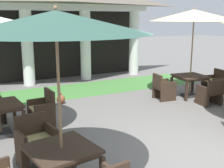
{
  "coord_description": "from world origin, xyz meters",
  "views": [
    {
      "loc": [
        -3.44,
        -3.76,
        2.59
      ],
      "look_at": [
        -0.01,
        2.8,
        0.88
      ],
      "focal_mm": 46.09,
      "sensor_mm": 36.0,
      "label": 1
    }
  ],
  "objects_px": {
    "patio_chair_near_foreground_east": "(43,110)",
    "patio_table_mid_right": "(62,153)",
    "terracotta_urn": "(61,99)",
    "patio_umbrella_mid_left": "(194,16)",
    "patio_chair_mid_left_east": "(214,82)",
    "patio_chair_mid_left_south": "(210,93)",
    "patio_umbrella_mid_right": "(56,24)",
    "patio_table_mid_left": "(190,78)",
    "patio_chair_mid_left_west": "(163,88)",
    "patio_chair_mid_right_north": "(36,142)"
  },
  "relations": [
    {
      "from": "patio_umbrella_mid_right",
      "to": "patio_chair_mid_left_south",
      "type": "bearing_deg",
      "value": 22.5
    },
    {
      "from": "patio_chair_mid_left_east",
      "to": "patio_table_mid_right",
      "type": "xyz_separation_m",
      "value": [
        -6.51,
        -3.12,
        0.21
      ]
    },
    {
      "from": "patio_chair_mid_right_north",
      "to": "patio_chair_mid_left_west",
      "type": "bearing_deg",
      "value": -162.08
    },
    {
      "from": "patio_chair_mid_left_east",
      "to": "terracotta_urn",
      "type": "bearing_deg",
      "value": 82.28
    },
    {
      "from": "patio_chair_mid_left_south",
      "to": "patio_table_mid_left",
      "type": "bearing_deg",
      "value": 90.0
    },
    {
      "from": "patio_table_mid_left",
      "to": "patio_chair_mid_left_south",
      "type": "distance_m",
      "value": 1.05
    },
    {
      "from": "patio_chair_mid_left_east",
      "to": "patio_umbrella_mid_right",
      "type": "xyz_separation_m",
      "value": [
        -6.51,
        -3.12,
        2.11
      ]
    },
    {
      "from": "patio_chair_mid_left_east",
      "to": "patio_umbrella_mid_left",
      "type": "bearing_deg",
      "value": 90.0
    },
    {
      "from": "patio_umbrella_mid_left",
      "to": "patio_umbrella_mid_right",
      "type": "relative_size",
      "value": 1.06
    },
    {
      "from": "patio_chair_near_foreground_east",
      "to": "patio_chair_mid_left_west",
      "type": "distance_m",
      "value": 4.12
    },
    {
      "from": "patio_chair_mid_left_south",
      "to": "terracotta_urn",
      "type": "bearing_deg",
      "value": 157.69
    },
    {
      "from": "patio_chair_mid_left_east",
      "to": "patio_chair_mid_right_north",
      "type": "bearing_deg",
      "value": 114.14
    },
    {
      "from": "patio_chair_mid_left_east",
      "to": "terracotta_urn",
      "type": "height_order",
      "value": "patio_chair_mid_left_east"
    },
    {
      "from": "patio_chair_mid_left_south",
      "to": "terracotta_urn",
      "type": "relative_size",
      "value": 2.22
    },
    {
      "from": "patio_table_mid_left",
      "to": "patio_chair_mid_left_east",
      "type": "distance_m",
      "value": 1.05
    },
    {
      "from": "patio_chair_mid_right_north",
      "to": "terracotta_urn",
      "type": "distance_m",
      "value": 3.76
    },
    {
      "from": "patio_chair_near_foreground_east",
      "to": "patio_chair_mid_left_south",
      "type": "relative_size",
      "value": 1.13
    },
    {
      "from": "terracotta_urn",
      "to": "patio_chair_near_foreground_east",
      "type": "bearing_deg",
      "value": -120.04
    },
    {
      "from": "patio_table_mid_left",
      "to": "patio_chair_mid_left_east",
      "type": "bearing_deg",
      "value": -6.52
    },
    {
      "from": "patio_chair_mid_left_south",
      "to": "patio_chair_mid_right_north",
      "type": "xyz_separation_m",
      "value": [
        -5.53,
        -1.22,
        0.04
      ]
    },
    {
      "from": "patio_chair_near_foreground_east",
      "to": "terracotta_urn",
      "type": "distance_m",
      "value": 1.97
    },
    {
      "from": "patio_table_mid_left",
      "to": "terracotta_urn",
      "type": "relative_size",
      "value": 2.89
    },
    {
      "from": "patio_table_mid_right",
      "to": "patio_chair_mid_right_north",
      "type": "bearing_deg",
      "value": 98.95
    },
    {
      "from": "patio_chair_mid_left_east",
      "to": "patio_umbrella_mid_right",
      "type": "bearing_deg",
      "value": 122.17
    },
    {
      "from": "patio_chair_mid_left_west",
      "to": "patio_chair_mid_left_east",
      "type": "bearing_deg",
      "value": 90.0
    },
    {
      "from": "terracotta_urn",
      "to": "patio_chair_mid_left_west",
      "type": "bearing_deg",
      "value": -19.05
    },
    {
      "from": "patio_chair_near_foreground_east",
      "to": "patio_umbrella_mid_right",
      "type": "relative_size",
      "value": 0.33
    },
    {
      "from": "patio_chair_mid_left_south",
      "to": "terracotta_urn",
      "type": "distance_m",
      "value": 4.56
    },
    {
      "from": "patio_chair_near_foreground_east",
      "to": "patio_chair_mid_left_west",
      "type": "bearing_deg",
      "value": -85.93
    },
    {
      "from": "patio_umbrella_mid_right",
      "to": "patio_chair_mid_left_east",
      "type": "bearing_deg",
      "value": 25.65
    },
    {
      "from": "patio_umbrella_mid_right",
      "to": "terracotta_urn",
      "type": "distance_m",
      "value": 5.2
    },
    {
      "from": "patio_table_mid_right",
      "to": "patio_umbrella_mid_right",
      "type": "xyz_separation_m",
      "value": [
        0.0,
        0.0,
        1.9
      ]
    },
    {
      "from": "patio_chair_mid_left_west",
      "to": "terracotta_urn",
      "type": "bearing_deg",
      "value": -102.53
    },
    {
      "from": "patio_chair_near_foreground_east",
      "to": "patio_table_mid_right",
      "type": "height_order",
      "value": "patio_chair_near_foreground_east"
    },
    {
      "from": "patio_table_mid_right",
      "to": "patio_umbrella_mid_right",
      "type": "bearing_deg",
      "value": 0.0
    },
    {
      "from": "patio_table_mid_right",
      "to": "terracotta_urn",
      "type": "relative_size",
      "value": 2.99
    },
    {
      "from": "patio_chair_mid_left_east",
      "to": "patio_table_mid_right",
      "type": "height_order",
      "value": "patio_chair_mid_left_east"
    },
    {
      "from": "patio_chair_mid_left_east",
      "to": "patio_umbrella_mid_right",
      "type": "height_order",
      "value": "patio_umbrella_mid_right"
    },
    {
      "from": "patio_chair_mid_left_south",
      "to": "patio_table_mid_right",
      "type": "xyz_separation_m",
      "value": [
        -5.37,
        -2.23,
        0.23
      ]
    },
    {
      "from": "patio_chair_mid_left_south",
      "to": "terracotta_urn",
      "type": "height_order",
      "value": "patio_chair_mid_left_south"
    },
    {
      "from": "patio_chair_near_foreground_east",
      "to": "patio_table_mid_left",
      "type": "bearing_deg",
      "value": -88.92
    },
    {
      "from": "patio_umbrella_mid_left",
      "to": "patio_chair_mid_left_east",
      "type": "relative_size",
      "value": 3.46
    },
    {
      "from": "patio_chair_mid_right_north",
      "to": "patio_umbrella_mid_left",
      "type": "bearing_deg",
      "value": -167.39
    },
    {
      "from": "terracotta_urn",
      "to": "patio_umbrella_mid_left",
      "type": "bearing_deg",
      "value": -16.08
    },
    {
      "from": "patio_chair_mid_right_north",
      "to": "terracotta_urn",
      "type": "relative_size",
      "value": 2.47
    },
    {
      "from": "patio_chair_mid_left_south",
      "to": "patio_umbrella_mid_right",
      "type": "distance_m",
      "value": 6.2
    },
    {
      "from": "patio_umbrella_mid_left",
      "to": "patio_chair_mid_left_east",
      "type": "distance_m",
      "value": 2.48
    },
    {
      "from": "patio_chair_near_foreground_east",
      "to": "patio_table_mid_right",
      "type": "distance_m",
      "value": 2.78
    },
    {
      "from": "patio_umbrella_mid_left",
      "to": "patio_chair_mid_left_east",
      "type": "xyz_separation_m",
      "value": [
        1.02,
        -0.12,
        -2.26
      ]
    },
    {
      "from": "patio_chair_near_foreground_east",
      "to": "patio_table_mid_right",
      "type": "relative_size",
      "value": 0.84
    }
  ]
}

